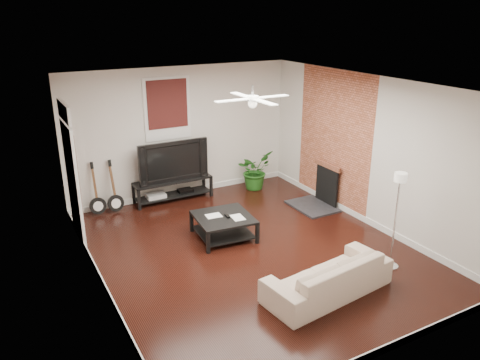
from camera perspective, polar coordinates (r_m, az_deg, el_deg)
The scene contains 14 objects.
room at distance 7.57m, azimuth 1.45°, elevation 0.87°, with size 5.01×6.01×2.81m.
brick_accent at distance 9.74m, azimuth 11.25°, elevation 4.84°, with size 0.02×2.20×2.80m, color #A55335.
fireplace at distance 9.85m, azimuth 9.59°, elevation -0.64°, with size 0.80×1.10×0.92m, color black.
window_back at distance 9.92m, azimuth -8.78°, elevation 8.52°, with size 1.00×0.06×1.30m, color #3D1310.
door_left at distance 8.58m, azimuth -19.61°, elevation 0.93°, with size 0.08×1.00×2.50m, color white.
tv_stand at distance 10.21m, azimuth -8.11°, elevation -1.15°, with size 1.68×0.45×0.47m, color black.
tv at distance 10.01m, azimuth -8.33°, elevation 2.45°, with size 1.50×0.20×0.87m, color black.
coffee_table at distance 8.50m, azimuth -2.01°, elevation -5.66°, with size 0.97×0.97×0.41m, color black.
sofa at distance 6.99m, azimuth 10.60°, elevation -11.31°, with size 1.96×0.76×0.57m, color tan.
floor_lamp at distance 7.67m, azimuth 18.28°, elevation -4.77°, with size 0.26×0.26×1.60m, color silver, non-canonical shape.
potted_plant at distance 10.71m, azimuth 1.77°, elevation 1.20°, with size 0.78×0.68×0.87m, color #205D1A.
guitar_left at distance 9.68m, azimuth -17.04°, elevation -1.13°, with size 0.33×0.24×1.08m, color black, non-canonical shape.
guitar_right at distance 9.72m, azimuth -14.99°, elevation -0.84°, with size 0.33×0.24×1.08m, color black, non-canonical shape.
ceiling_fan at distance 7.27m, azimuth 1.54°, elevation 9.85°, with size 1.24×1.24×0.32m, color white, non-canonical shape.
Camera 1 is at (-3.61, -6.18, 3.87)m, focal length 35.23 mm.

